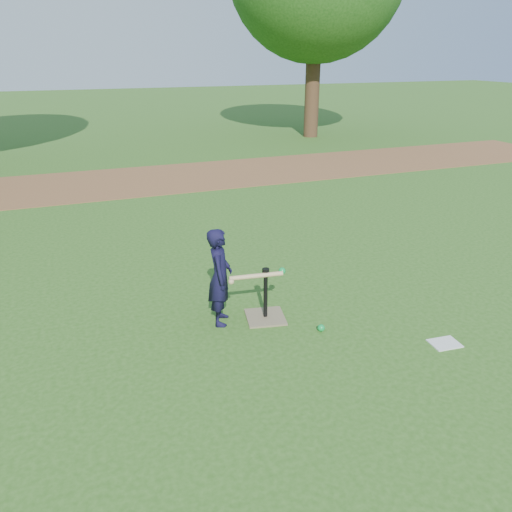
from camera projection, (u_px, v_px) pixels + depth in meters
name	position (u px, v px, depth m)	size (l,w,h in m)	color
ground	(270.00, 335.00, 5.34)	(80.00, 80.00, 0.00)	#285116
dirt_strip	(150.00, 180.00, 11.82)	(24.00, 3.00, 0.01)	brown
child	(220.00, 277.00, 5.41)	(0.40, 0.26, 1.10)	black
wiffle_ball_ground	(321.00, 328.00, 5.41)	(0.08, 0.08, 0.08)	#0D913B
clipboard	(445.00, 343.00, 5.19)	(0.30, 0.23, 0.01)	silver
batting_tee	(265.00, 309.00, 5.66)	(0.51, 0.51, 0.61)	#78684C
swing_action	(259.00, 275.00, 5.44)	(0.69, 0.14, 0.08)	tan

